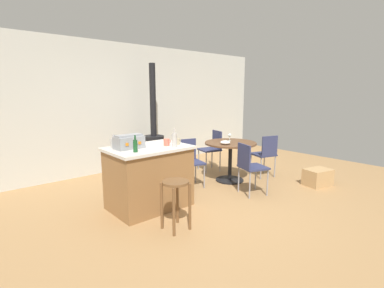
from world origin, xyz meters
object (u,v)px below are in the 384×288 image
(bottle_2, at_px, (113,142))
(serving_bowl, at_px, (225,142))
(cup_0, at_px, (167,142))
(folding_chair_near, at_px, (265,153))
(wood_stove, at_px, (154,145))
(cup_1, at_px, (177,141))
(folding_chair_right, at_px, (250,165))
(cardboard_box, at_px, (318,177))
(dining_table, at_px, (230,152))
(bottle_0, at_px, (175,140))
(wine_glass, at_px, (230,135))
(folding_chair_left, at_px, (190,159))
(wooden_stool, at_px, (176,194))
(folding_chair_far, at_px, (212,147))
(kitchen_island, at_px, (149,177))
(bottle_1, at_px, (135,146))
(toolbox, at_px, (129,142))

(bottle_2, relative_size, serving_bowl, 1.04)
(cup_0, bearing_deg, folding_chair_near, -3.45)
(wood_stove, bearing_deg, cup_1, -113.27)
(folding_chair_right, height_order, cardboard_box, folding_chair_right)
(dining_table, bearing_deg, wood_stove, 111.51)
(bottle_0, relative_size, wine_glass, 1.89)
(bottle_2, bearing_deg, bottle_0, -39.58)
(serving_bowl, bearing_deg, folding_chair_near, -13.40)
(folding_chair_left, height_order, cardboard_box, folding_chair_left)
(bottle_2, relative_size, wine_glass, 1.30)
(wooden_stool, xyz_separation_m, folding_chair_far, (2.26, 1.63, 0.05))
(bottle_0, bearing_deg, cup_0, 96.57)
(kitchen_island, height_order, bottle_1, bottle_1)
(bottle_0, height_order, cup_0, bottle_0)
(folding_chair_right, distance_m, cardboard_box, 1.48)
(kitchen_island, xyz_separation_m, cup_1, (0.43, -0.13, 0.50))
(bottle_0, distance_m, serving_bowl, 1.39)
(folding_chair_left, height_order, wood_stove, wood_stove)
(wooden_stool, xyz_separation_m, cup_0, (0.40, 0.72, 0.50))
(cup_1, bearing_deg, kitchen_island, 163.42)
(serving_bowl, bearing_deg, folding_chair_far, 59.08)
(folding_chair_left, height_order, folding_chair_right, folding_chair_right)
(bottle_1, height_order, bottle_2, bottle_1)
(wood_stove, relative_size, cardboard_box, 4.81)
(kitchen_island, relative_size, cup_0, 9.32)
(bottle_2, xyz_separation_m, cup_0, (0.65, -0.39, -0.02))
(folding_chair_near, bearing_deg, wooden_stool, -167.94)
(wood_stove, bearing_deg, bottle_1, -128.96)
(wooden_stool, bearing_deg, serving_bowl, 24.44)
(bottle_1, xyz_separation_m, cardboard_box, (3.18, -0.98, -0.85))
(folding_chair_near, xyz_separation_m, bottle_2, (-2.96, 0.53, 0.48))
(bottle_0, bearing_deg, wooden_stool, -126.94)
(serving_bowl, bearing_deg, cup_0, -176.46)
(wood_stove, relative_size, serving_bowl, 12.64)
(wooden_stool, relative_size, folding_chair_right, 0.73)
(folding_chair_left, height_order, cup_0, cup_0)
(bottle_0, bearing_deg, dining_table, 11.60)
(folding_chair_near, relative_size, bottle_2, 4.55)
(folding_chair_left, relative_size, bottle_1, 3.77)
(kitchen_island, relative_size, wood_stove, 0.51)
(dining_table, distance_m, wood_stove, 1.76)
(toolbox, bearing_deg, folding_chair_right, -22.02)
(wooden_stool, relative_size, cardboard_box, 1.32)
(toolbox, relative_size, bottle_0, 1.43)
(wooden_stool, relative_size, serving_bowl, 3.47)
(serving_bowl, bearing_deg, kitchen_island, 179.53)
(bottle_0, xyz_separation_m, cardboard_box, (2.59, -0.92, -0.86))
(kitchen_island, xyz_separation_m, folding_chair_far, (2.12, 0.81, 0.05))
(wine_glass, bearing_deg, wood_stove, 116.61)
(folding_chair_near, height_order, wine_glass, wine_glass)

